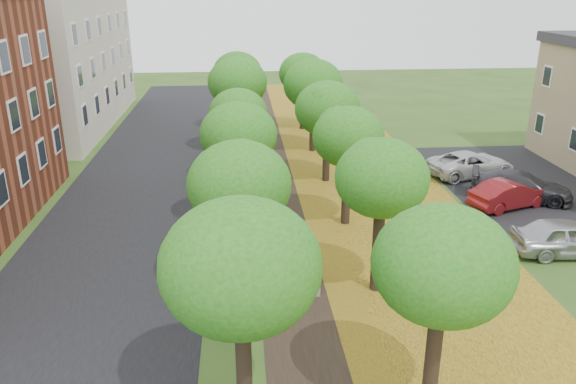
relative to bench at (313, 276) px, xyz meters
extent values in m
cube|color=black|center=(-7.86, 8.59, -0.40)|extent=(8.00, 70.00, 0.01)
cube|color=black|center=(-0.36, 8.59, -0.40)|extent=(3.20, 70.00, 0.01)
cube|color=gold|center=(4.64, 8.59, -0.40)|extent=(7.50, 70.00, 0.01)
cube|color=black|center=(13.14, 9.59, -0.40)|extent=(9.00, 16.00, 0.01)
cylinder|color=black|center=(-2.56, -6.41, 1.15)|extent=(0.40, 0.40, 3.10)
ellipsoid|color=#1F6615|center=(-2.56, -6.41, 3.83)|extent=(3.48, 3.48, 2.96)
cylinder|color=black|center=(-2.56, -0.41, 1.15)|extent=(0.40, 0.40, 3.10)
ellipsoid|color=#1F6615|center=(-2.56, -0.41, 3.83)|extent=(3.48, 3.48, 2.96)
cylinder|color=black|center=(-2.56, 5.59, 1.15)|extent=(0.40, 0.40, 3.10)
ellipsoid|color=#1F6615|center=(-2.56, 5.59, 3.83)|extent=(3.48, 3.48, 2.96)
cylinder|color=black|center=(-2.56, 11.59, 1.15)|extent=(0.40, 0.40, 3.10)
ellipsoid|color=#1F6615|center=(-2.56, 11.59, 3.83)|extent=(3.48, 3.48, 2.96)
cylinder|color=black|center=(-2.56, 17.59, 1.15)|extent=(0.40, 0.40, 3.10)
ellipsoid|color=#1F6615|center=(-2.56, 17.59, 3.83)|extent=(3.48, 3.48, 2.96)
cylinder|color=black|center=(-2.56, 23.59, 1.15)|extent=(0.40, 0.40, 3.10)
ellipsoid|color=#1F6615|center=(-2.56, 23.59, 3.83)|extent=(3.48, 3.48, 2.96)
cylinder|color=black|center=(2.24, -6.41, 1.15)|extent=(0.40, 0.40, 3.10)
ellipsoid|color=#1F6615|center=(2.24, -6.41, 3.83)|extent=(3.48, 3.48, 2.96)
cylinder|color=black|center=(2.24, -0.41, 1.15)|extent=(0.40, 0.40, 3.10)
ellipsoid|color=#1F6615|center=(2.24, -0.41, 3.83)|extent=(3.48, 3.48, 2.96)
cylinder|color=black|center=(2.24, 5.59, 1.15)|extent=(0.40, 0.40, 3.10)
ellipsoid|color=#1F6615|center=(2.24, 5.59, 3.83)|extent=(3.48, 3.48, 2.96)
cylinder|color=black|center=(2.24, 11.59, 1.15)|extent=(0.40, 0.40, 3.10)
ellipsoid|color=#1F6615|center=(2.24, 11.59, 3.83)|extent=(3.48, 3.48, 2.96)
cylinder|color=black|center=(2.24, 17.59, 1.15)|extent=(0.40, 0.40, 3.10)
ellipsoid|color=#1F6615|center=(2.24, 17.59, 3.83)|extent=(3.48, 3.48, 2.96)
cylinder|color=black|center=(2.24, 23.59, 1.15)|extent=(0.40, 0.40, 3.10)
ellipsoid|color=#1F6615|center=(2.24, 23.59, 3.83)|extent=(3.48, 3.48, 2.96)
cube|color=beige|center=(-17.36, 26.59, 4.60)|extent=(10.00, 20.00, 10.00)
cube|color=#252E28|center=(0.05, -0.01, 0.01)|extent=(0.64, 1.68, 0.04)
cube|color=#252E28|center=(-0.18, 0.03, 0.25)|extent=(0.26, 1.62, 0.24)
cube|color=silver|center=(-0.05, -0.74, -0.20)|extent=(0.46, 0.12, 0.41)
cube|color=silver|center=(0.16, 0.73, -0.20)|extent=(0.46, 0.12, 0.41)
cube|color=silver|center=(-0.05, -0.74, 0.17)|extent=(0.41, 0.11, 0.04)
cube|color=silver|center=(0.16, 0.73, 0.17)|extent=(0.41, 0.11, 0.04)
imported|color=#B2B3B7|center=(10.64, 1.63, 0.36)|extent=(4.57, 2.06, 1.52)
imported|color=maroon|center=(10.64, 6.81, 0.29)|extent=(4.42, 2.78, 1.38)
imported|color=#2D2D32|center=(11.74, 7.82, 0.31)|extent=(5.31, 3.81, 1.43)
imported|color=silver|center=(10.64, 11.71, 0.30)|extent=(5.46, 3.47, 1.40)
camera|label=1|loc=(-2.47, -17.94, 10.03)|focal=35.00mm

